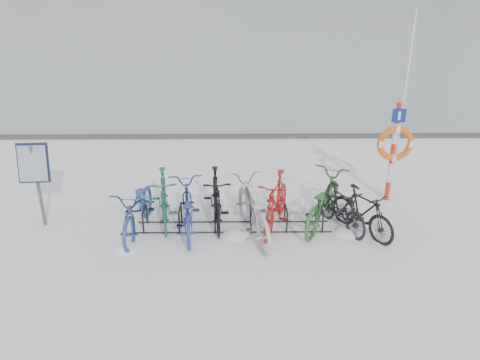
# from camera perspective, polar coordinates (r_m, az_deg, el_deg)

# --- Properties ---
(ground) EXTENTS (900.00, 900.00, 0.00)m
(ground) POSITION_cam_1_polar(r_m,az_deg,el_deg) (9.69, -0.84, -5.83)
(ground) COLOR white
(ground) RESTS_ON ground
(quay_edge) EXTENTS (400.00, 0.25, 0.10)m
(quay_edge) POSITION_cam_1_polar(r_m,az_deg,el_deg) (15.10, -0.80, 5.35)
(quay_edge) COLOR #3F3F42
(quay_edge) RESTS_ON ground
(bike_rack) EXTENTS (4.00, 0.48, 0.46)m
(bike_rack) POSITION_cam_1_polar(r_m,az_deg,el_deg) (9.61, -0.84, -4.89)
(bike_rack) COLOR black
(bike_rack) RESTS_ON ground
(info_board) EXTENTS (0.61, 0.26, 1.79)m
(info_board) POSITION_cam_1_polar(r_m,az_deg,el_deg) (10.08, -23.80, 1.37)
(info_board) COLOR #595B5E
(info_board) RESTS_ON ground
(lifebuoy_station) EXTENTS (0.80, 0.23, 4.17)m
(lifebuoy_station) POSITION_cam_1_polar(r_m,az_deg,el_deg) (10.83, 18.39, 4.25)
(lifebuoy_station) COLOR red
(lifebuoy_station) RESTS_ON ground
(bike_0) EXTENTS (0.86, 2.12, 1.09)m
(bike_0) POSITION_cam_1_polar(r_m,az_deg,el_deg) (9.54, -12.30, -3.21)
(bike_0) COLOR navy
(bike_0) RESTS_ON ground
(bike_1) EXTENTS (0.80, 1.93, 1.12)m
(bike_1) POSITION_cam_1_polar(r_m,az_deg,el_deg) (9.82, -9.27, -2.05)
(bike_1) COLOR #1C584D
(bike_1) RESTS_ON ground
(bike_2) EXTENTS (0.91, 2.04, 1.03)m
(bike_2) POSITION_cam_1_polar(r_m,az_deg,el_deg) (9.43, -6.53, -3.33)
(bike_2) COLOR navy
(bike_2) RESTS_ON ground
(bike_3) EXTENTS (0.71, 1.94, 1.14)m
(bike_3) POSITION_cam_1_polar(r_m,az_deg,el_deg) (9.70, -2.91, -2.04)
(bike_3) COLOR black
(bike_3) RESTS_ON ground
(bike_4) EXTENTS (1.28, 2.33, 1.16)m
(bike_4) POSITION_cam_1_polar(r_m,az_deg,el_deg) (9.19, 1.55, -3.47)
(bike_4) COLOR #B6B8BE
(bike_4) RESTS_ON ground
(bike_5) EXTENTS (1.11, 2.00, 1.16)m
(bike_5) POSITION_cam_1_polar(r_m,az_deg,el_deg) (9.52, 4.41, -2.56)
(bike_5) COLOR #A21817
(bike_5) RESTS_ON ground
(bike_6) EXTENTS (1.62, 2.21, 1.11)m
(bike_6) POSITION_cam_1_polar(r_m,az_deg,el_deg) (9.77, 10.05, -2.31)
(bike_6) COLOR #2B5C2C
(bike_6) RESTS_ON ground
(bike_7) EXTENTS (1.09, 1.62, 0.95)m
(bike_7) POSITION_cam_1_polar(r_m,az_deg,el_deg) (9.72, 12.20, -3.15)
(bike_7) COLOR black
(bike_7) RESTS_ON ground
(bike_8) EXTENTS (1.28, 1.63, 0.99)m
(bike_8) POSITION_cam_1_polar(r_m,az_deg,el_deg) (9.62, 14.70, -3.59)
(bike_8) COLOR black
(bike_8) RESTS_ON ground
(snow_drifts) EXTENTS (5.11, 2.05, 0.20)m
(snow_drifts) POSITION_cam_1_polar(r_m,az_deg,el_deg) (9.66, 2.18, -5.96)
(snow_drifts) COLOR white
(snow_drifts) RESTS_ON ground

